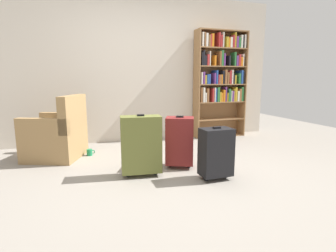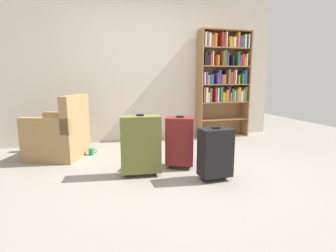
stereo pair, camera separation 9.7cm
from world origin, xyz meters
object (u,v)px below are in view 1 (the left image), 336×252
at_px(suitcase_black, 216,152).
at_px(mug, 90,152).
at_px(armchair, 58,136).
at_px(suitcase_olive, 141,144).
at_px(suitcase_dark_red, 180,141).
at_px(bookshelf, 220,78).

bearing_deg(suitcase_black, mug, 132.76).
bearing_deg(suitcase_black, armchair, 140.35).
distance_m(armchair, suitcase_olive, 1.46).
height_order(mug, suitcase_black, suitcase_black).
xyz_separation_m(mug, suitcase_dark_red, (1.08, -0.91, 0.30)).
bearing_deg(mug, suitcase_black, -47.24).
distance_m(bookshelf, suitcase_dark_red, 2.24).
xyz_separation_m(mug, suitcase_olive, (0.55, -1.06, 0.33)).
height_order(armchair, mug, armchair).
height_order(suitcase_dark_red, suitcase_olive, suitcase_olive).
bearing_deg(suitcase_black, suitcase_dark_red, 114.99).
relative_size(suitcase_olive, suitcase_black, 1.20).
bearing_deg(suitcase_olive, suitcase_dark_red, 15.46).
relative_size(bookshelf, suitcase_black, 3.32).
xyz_separation_m(bookshelf, armchair, (-2.92, -0.62, -0.83)).
relative_size(bookshelf, suitcase_dark_red, 3.01).
xyz_separation_m(armchair, mug, (0.43, -0.02, -0.27)).
bearing_deg(suitcase_black, suitcase_olive, 154.47).
bearing_deg(mug, armchair, 177.27).
xyz_separation_m(armchair, suitcase_olive, (0.98, -1.08, 0.06)).
height_order(mug, suitcase_dark_red, suitcase_dark_red).
relative_size(armchair, suitcase_black, 1.51).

